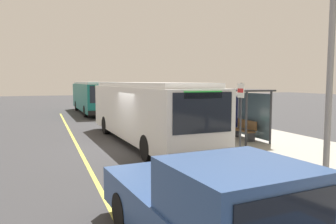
{
  "coord_description": "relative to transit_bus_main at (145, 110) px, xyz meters",
  "views": [
    {
      "loc": [
        14.24,
        -3.59,
        3.01
      ],
      "look_at": [
        0.91,
        1.41,
        1.69
      ],
      "focal_mm": 35.5,
      "sensor_mm": 36.0,
      "label": 1
    }
  ],
  "objects": [
    {
      "name": "sidewalk_curb",
      "position": [
        1.24,
        4.99,
        -1.54
      ],
      "size": [
        44.0,
        6.4,
        0.15
      ],
      "primitive_type": "cube",
      "color": "#A8A399",
      "rests_on": "ground_plane"
    },
    {
      "name": "pickup_truck",
      "position": [
        10.81,
        -2.11,
        -0.76
      ],
      "size": [
        5.56,
        2.48,
        1.85
      ],
      "color": "#2D4C84",
      "rests_on": "ground_plane"
    },
    {
      "name": "waiting_bench",
      "position": [
        1.61,
        4.61,
        -0.98
      ],
      "size": [
        1.6,
        0.48,
        0.95
      ],
      "color": "brown",
      "rests_on": "sidewalk_curb"
    },
    {
      "name": "utility_pole",
      "position": [
        8.89,
        2.33,
        1.73
      ],
      "size": [
        0.16,
        0.16,
        6.4
      ],
      "primitive_type": "cylinder",
      "color": "gray",
      "rests_on": "sidewalk_curb"
    },
    {
      "name": "transit_bus_main",
      "position": [
        0.0,
        0.0,
        0.0
      ],
      "size": [
        11.8,
        3.08,
        2.95
      ],
      "color": "white",
      "rests_on": "ground_plane"
    },
    {
      "name": "ground_plane",
      "position": [
        1.24,
        -1.01,
        -1.62
      ],
      "size": [
        120.0,
        120.0,
        0.0
      ],
      "primitive_type": "plane",
      "color": "#38383A"
    },
    {
      "name": "transit_bus_second",
      "position": [
        -16.44,
        -0.24,
        -0.0
      ],
      "size": [
        11.42,
        2.74,
        2.95
      ],
      "color": "#146B66",
      "rests_on": "ground_plane"
    },
    {
      "name": "lane_stripe_center",
      "position": [
        1.24,
        -3.21,
        -1.61
      ],
      "size": [
        36.0,
        0.14,
        0.01
      ],
      "primitive_type": "cube",
      "color": "#E0D64C",
      "rests_on": "ground_plane"
    },
    {
      "name": "bus_shelter",
      "position": [
        1.59,
        4.56,
        0.3
      ],
      "size": [
        2.9,
        1.6,
        2.48
      ],
      "color": "#333338",
      "rests_on": "sidewalk_curb"
    },
    {
      "name": "route_sign_post",
      "position": [
        4.38,
        2.59,
        0.34
      ],
      "size": [
        0.44,
        0.08,
        2.8
      ],
      "color": "#333338",
      "rests_on": "sidewalk_curb"
    }
  ]
}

